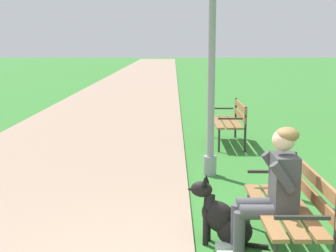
# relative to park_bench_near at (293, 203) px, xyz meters

# --- Properties ---
(paved_path) EXTENTS (4.04, 60.00, 0.04)m
(paved_path) POSITION_rel_park_bench_near_xyz_m (-2.94, 22.84, -0.49)
(paved_path) COLOR gray
(paved_path) RESTS_ON ground
(park_bench_near) EXTENTS (0.55, 1.50, 0.85)m
(park_bench_near) POSITION_rel_park_bench_near_xyz_m (0.00, 0.00, 0.00)
(park_bench_near) COLOR olive
(park_bench_near) RESTS_ON ground
(park_bench_mid) EXTENTS (0.55, 1.50, 0.85)m
(park_bench_mid) POSITION_rel_park_bench_near_xyz_m (0.02, 5.01, 0.00)
(park_bench_mid) COLOR olive
(park_bench_mid) RESTS_ON ground
(person_seated_on_near_bench) EXTENTS (0.74, 0.49, 1.25)m
(person_seated_on_near_bench) POSITION_rel_park_bench_near_xyz_m (-0.21, -0.03, 0.17)
(person_seated_on_near_bench) COLOR #4C4C51
(person_seated_on_near_bench) RESTS_ON ground
(dog_black) EXTENTS (0.82, 0.39, 0.71)m
(dog_black) POSITION_rel_park_bench_near_xyz_m (-0.62, 0.21, -0.25)
(dog_black) COLOR black
(dog_black) RESTS_ON ground
(lamp_post_near) EXTENTS (0.24, 0.24, 4.07)m
(lamp_post_near) POSITION_rel_park_bench_near_xyz_m (-0.57, 2.77, 1.60)
(lamp_post_near) COLOR gray
(lamp_post_near) RESTS_ON ground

